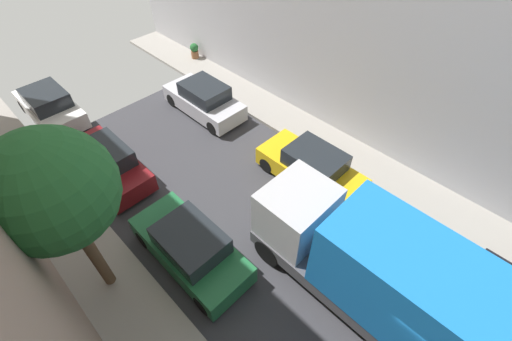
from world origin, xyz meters
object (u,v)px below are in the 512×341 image
Objects in this scene: parked_car_right_4 at (204,100)px; street_tree_0 at (53,191)px; parked_car_left_1 at (190,247)px; parked_car_left_2 at (107,164)px; parked_car_left_3 at (50,106)px; parked_car_right_3 at (311,168)px; potted_plant_2 at (194,50)px; delivery_truck at (373,268)px.

parked_car_right_4 is 9.74m from street_tree_0.
street_tree_0 is at bearing -147.94° from parked_car_right_4.
parked_car_left_1 is 5.27m from parked_car_left_2.
parked_car_left_3 and parked_car_right_3 have the same top height.
parked_car_left_3 is at bearing 178.55° from potted_plant_2.
parked_car_left_3 is 4.83× the size of potted_plant_2.
delivery_truck reaches higher than parked_car_left_3.
parked_car_left_1 is at bearing -90.00° from parked_car_left_3.
delivery_truck reaches higher than parked_car_right_4.
parked_car_right_4 is at bearing 47.82° from parked_car_left_1.
parked_car_left_2 and parked_car_right_3 have the same top height.
street_tree_0 is (-7.67, 1.66, 3.60)m from parked_car_right_3.
parked_car_left_3 is 0.74× the size of street_tree_0.
parked_car_left_2 is at bearing -90.00° from parked_car_left_3.
delivery_truck is at bearing -74.58° from parked_car_left_2.
parked_car_left_2 is 5.44m from parked_car_right_4.
parked_car_left_2 is 1.00× the size of parked_car_right_3.
potted_plant_2 is at bearing 75.16° from parked_car_right_3.
parked_car_left_1 and parked_car_left_3 have the same top height.
parked_car_left_2 is 5.92m from street_tree_0.
parked_car_left_3 is 8.30m from potted_plant_2.
parked_car_right_3 is 4.83× the size of potted_plant_2.
parked_car_left_2 is (0.00, 5.27, 0.00)m from parked_car_left_1.
delivery_truck is (2.70, -4.52, 1.07)m from parked_car_left_1.
parked_car_left_2 is 4.83× the size of potted_plant_2.
parked_car_right_3 is 6.47m from parked_car_right_4.
parked_car_left_1 is at bearing -27.02° from street_tree_0.
parked_car_left_1 is 1.00× the size of parked_car_left_3.
parked_car_left_3 is 0.64× the size of delivery_truck.
parked_car_left_3 is 12.39m from parked_car_right_3.
delivery_truck is 16.00m from potted_plant_2.
parked_car_right_3 is (5.40, -5.78, 0.00)m from parked_car_left_2.
parked_car_left_2 is 0.74× the size of street_tree_0.
parked_car_left_3 is 7.15m from parked_car_right_4.
parked_car_right_4 is at bearing 32.06° from street_tree_0.
parked_car_left_1 is 1.00× the size of parked_car_right_3.
parked_car_right_4 is 10.87m from delivery_truck.
parked_car_left_1 is 8.04m from parked_car_right_4.
parked_car_right_3 is 0.74× the size of street_tree_0.
parked_car_left_1 is 5.42m from parked_car_right_3.
potted_plant_2 is at bearing -1.45° from parked_car_left_3.
street_tree_0 reaches higher than delivery_truck.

